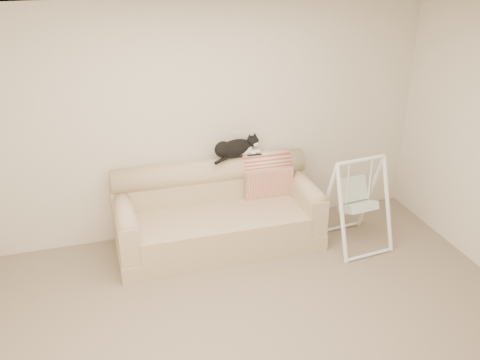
# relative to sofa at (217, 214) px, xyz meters

# --- Properties ---
(ground_plane) EXTENTS (5.00, 5.00, 0.00)m
(ground_plane) POSITION_rel_sofa_xyz_m (-0.01, -1.62, -0.35)
(ground_plane) COLOR #71644E
(ground_plane) RESTS_ON ground
(room_shell) EXTENTS (5.04, 4.04, 2.60)m
(room_shell) POSITION_rel_sofa_xyz_m (-0.01, -1.62, 1.18)
(room_shell) COLOR beige
(room_shell) RESTS_ON ground
(sofa) EXTENTS (2.20, 0.93, 0.90)m
(sofa) POSITION_rel_sofa_xyz_m (0.00, 0.00, 0.00)
(sofa) COLOR tan
(sofa) RESTS_ON ground
(remote_a) EXTENTS (0.18, 0.06, 0.03)m
(remote_a) POSITION_rel_sofa_xyz_m (0.31, 0.24, 0.56)
(remote_a) COLOR black
(remote_a) RESTS_ON sofa
(remote_b) EXTENTS (0.17, 0.05, 0.02)m
(remote_b) POSITION_rel_sofa_xyz_m (0.49, 0.21, 0.56)
(remote_b) COLOR black
(remote_b) RESTS_ON sofa
(tuxedo_cat) EXTENTS (0.59, 0.37, 0.24)m
(tuxedo_cat) POSITION_rel_sofa_xyz_m (0.28, 0.23, 0.66)
(tuxedo_cat) COLOR black
(tuxedo_cat) RESTS_ON sofa
(throw_blanket) EXTENTS (0.55, 0.38, 0.58)m
(throw_blanket) POSITION_rel_sofa_xyz_m (0.63, 0.23, 0.37)
(throw_blanket) COLOR #BA4035
(throw_blanket) RESTS_ON sofa
(baby_swing) EXTENTS (0.69, 0.73, 1.03)m
(baby_swing) POSITION_rel_sofa_xyz_m (1.45, -0.45, 0.16)
(baby_swing) COLOR white
(baby_swing) RESTS_ON ground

